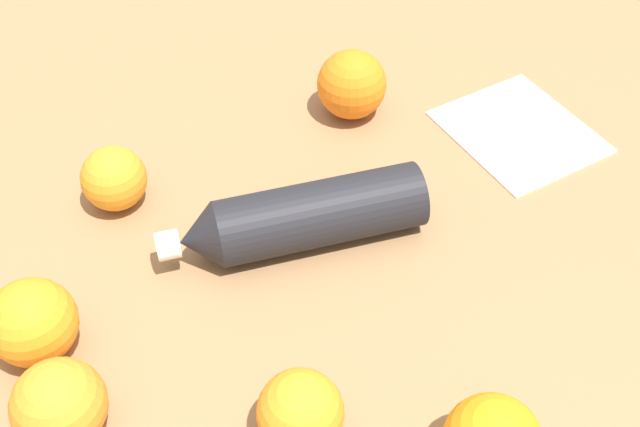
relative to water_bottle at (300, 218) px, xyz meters
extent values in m
plane|color=olive|center=(0.01, -0.03, -0.03)|extent=(2.40, 2.40, 0.00)
cylinder|color=black|center=(-0.02, 0.00, 0.00)|extent=(0.22, 0.09, 0.07)
cone|color=black|center=(0.10, 0.01, 0.00)|extent=(0.04, 0.07, 0.07)
cylinder|color=white|center=(0.13, 0.01, 0.00)|extent=(0.03, 0.03, 0.03)
sphere|color=orange|center=(0.26, 0.09, 0.01)|extent=(0.08, 0.08, 0.08)
sphere|color=orange|center=(0.03, 0.22, 0.00)|extent=(0.07, 0.07, 0.07)
sphere|color=orange|center=(0.19, -0.09, 0.00)|extent=(0.07, 0.07, 0.07)
sphere|color=orange|center=(0.23, 0.18, 0.01)|extent=(0.08, 0.08, 0.08)
sphere|color=orange|center=(-0.09, -0.20, 0.01)|extent=(0.08, 0.08, 0.08)
cube|color=white|center=(-0.28, -0.13, -0.03)|extent=(0.20, 0.21, 0.01)
camera|label=1|loc=(0.07, 0.54, 0.58)|focal=44.15mm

